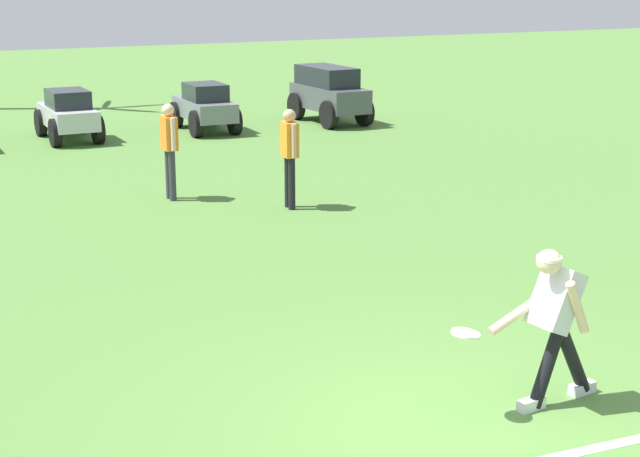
{
  "coord_description": "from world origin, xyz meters",
  "views": [
    {
      "loc": [
        -4.2,
        -6.06,
        3.68
      ],
      "look_at": [
        0.34,
        3.23,
        0.9
      ],
      "focal_mm": 55.0,
      "sensor_mm": 36.0,
      "label": 1
    }
  ],
  "objects": [
    {
      "name": "teammate_near_sideline",
      "position": [
        0.43,
        8.95,
        0.94
      ],
      "size": [
        0.21,
        0.49,
        1.56
      ],
      "color": "#33333D",
      "rests_on": "ground_plane"
    },
    {
      "name": "frisbee_in_flight",
      "position": [
        0.19,
        0.2,
        0.76
      ],
      "size": [
        0.3,
        0.3,
        0.06
      ],
      "color": "white"
    },
    {
      "name": "teammate_midfield",
      "position": [
        1.92,
        7.56,
        0.94
      ],
      "size": [
        0.23,
        0.5,
        1.56
      ],
      "color": "black",
      "rests_on": "ground_plane"
    },
    {
      "name": "frisbee_thrower",
      "position": [
        1.02,
        0.09,
        0.8
      ],
      "size": [
        1.13,
        0.47,
        1.42
      ],
      "color": "black",
      "rests_on": "ground_plane"
    },
    {
      "name": "ground_plane",
      "position": [
        0.0,
        0.0,
        0.0
      ],
      "size": [
        80.0,
        80.0,
        0.0
      ],
      "primitive_type": "plane",
      "color": "#507D38"
    },
    {
      "name": "parked_car_slot_d",
      "position": [
        3.23,
        15.18,
        0.56
      ],
      "size": [
        1.14,
        2.22,
        1.1
      ],
      "color": "slate",
      "rests_on": "ground_plane"
    },
    {
      "name": "parked_car_slot_e",
      "position": [
        6.36,
        15.09,
        0.72
      ],
      "size": [
        1.23,
        2.44,
        1.34
      ],
      "color": "#474C51",
      "rests_on": "ground_plane"
    },
    {
      "name": "parked_car_slot_c",
      "position": [
        0.16,
        15.35,
        0.56
      ],
      "size": [
        1.1,
        2.21,
        1.1
      ],
      "color": "#B7BABF",
      "rests_on": "ground_plane"
    }
  ]
}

